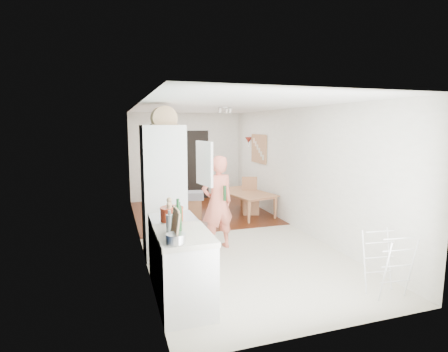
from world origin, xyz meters
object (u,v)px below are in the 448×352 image
dining_table (246,205)px  stool (194,209)px  drying_rack (387,265)px  person (217,194)px  dining_chair (250,196)px

dining_table → stool: 1.29m
stool → drying_rack: drying_rack is taller
person → drying_rack: (1.54, -2.32, -0.56)m
dining_chair → drying_rack: bearing=-74.7°
dining_table → dining_chair: size_ratio=1.51×
dining_table → drying_rack: 4.38m
dining_table → dining_chair: dining_chair is taller
dining_chair → stool: dining_chair is taller
person → dining_chair: (1.45, 2.04, -0.52)m
person → dining_table: 2.56m
dining_chair → drying_rack: (0.08, -4.36, -0.04)m
dining_table → drying_rack: drying_rack is taller
dining_table → stool: bearing=77.6°
drying_rack → dining_table: bearing=99.2°
stool → dining_table: bearing=-0.4°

